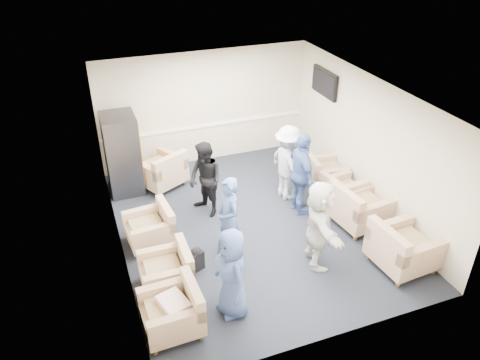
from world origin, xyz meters
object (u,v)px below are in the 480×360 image
object	(u,v)px
armchair_left_far	(152,228)
armchair_left_near	(175,312)
armchair_left_mid	(169,272)
person_mid_right	(301,174)
armchair_right_far	(323,174)
armchair_right_midnear	(358,209)
armchair_right_midfar	(342,194)
person_back_left	(205,180)
person_mid_left	(229,218)
person_front_right	(319,224)
vending_machine	(123,154)
person_front_left	(232,273)
person_back_right	(288,163)
armchair_right_near	(400,250)
armchair_corner	(162,172)

from	to	relation	value
armchair_left_far	armchair_left_near	bearing A→B (deg)	-7.64
armchair_left_mid	person_mid_right	size ratio (longest dim) A/B	0.46
armchair_left_near	armchair_right_far	size ratio (longest dim) A/B	0.95
armchair_right_midnear	person_mid_right	distance (m)	1.28
armchair_left_near	armchair_right_midfar	size ratio (longest dim) A/B	0.93
armchair_right_midnear	armchair_right_far	size ratio (longest dim) A/B	1.15
armchair_left_far	person_mid_right	distance (m)	3.06
armchair_right_far	person_back_left	size ratio (longest dim) A/B	0.58
armchair_left_near	person_mid_left	world-z (taller)	person_mid_left
armchair_left_mid	armchair_left_near	bearing A→B (deg)	-7.06
armchair_right_midnear	person_front_right	size ratio (longest dim) A/B	0.63
armchair_left_mid	vending_machine	bearing A→B (deg)	-175.94
armchair_right_midnear	person_front_left	bearing A→B (deg)	106.29
person_mid_right	person_back_right	bearing A→B (deg)	3.49
person_mid_right	armchair_right_midfar	bearing A→B (deg)	-98.01
person_front_left	person_back_left	size ratio (longest dim) A/B	0.97
armchair_right_midfar	person_front_right	xyz separation A→B (m)	(-1.34, -1.36, 0.49)
armchair_left_mid	vending_machine	size ratio (longest dim) A/B	0.46
armchair_right_midnear	vending_machine	world-z (taller)	vending_machine
armchair_right_near	person_back_left	distance (m)	3.83
person_front_right	armchair_left_mid	bearing A→B (deg)	98.21
person_mid_right	armchair_left_far	bearing A→B (deg)	93.09
armchair_left_mid	person_back_right	bearing A→B (deg)	122.49
armchair_left_near	person_mid_left	bearing A→B (deg)	134.42
armchair_right_far	armchair_corner	bearing A→B (deg)	77.42
armchair_right_near	vending_machine	bearing A→B (deg)	38.97
person_back_left	person_mid_right	xyz separation A→B (m)	(1.80, -0.61, 0.09)
armchair_corner	person_mid_left	world-z (taller)	person_mid_left
armchair_right_midfar	vending_machine	distance (m)	4.71
armchair_left_far	person_back_right	xyz separation A→B (m)	(3.01, 0.59, 0.50)
armchair_left_near	armchair_left_far	bearing A→B (deg)	175.73
armchair_left_far	person_front_left	bearing A→B (deg)	15.77
armchair_left_near	armchair_right_midfar	bearing A→B (deg)	114.67
armchair_right_midnear	armchair_corner	distance (m)	4.28
armchair_corner	vending_machine	size ratio (longest dim) A/B	0.70
armchair_right_midfar	person_back_right	size ratio (longest dim) A/B	0.56
armchair_right_near	person_front_left	bearing A→B (deg)	84.81
armchair_left_mid	person_front_right	world-z (taller)	person_front_right
armchair_left_mid	armchair_corner	size ratio (longest dim) A/B	0.65
armchair_right_midfar	person_mid_right	bearing A→B (deg)	69.90
armchair_left_near	person_back_left	xyz separation A→B (m)	(1.32, 2.77, 0.45)
armchair_right_near	armchair_left_mid	bearing A→B (deg)	72.38
armchair_left_far	person_back_right	distance (m)	3.11
armchair_right_midfar	armchair_right_near	bearing A→B (deg)	169.33
person_front_left	person_front_right	world-z (taller)	person_front_right
armchair_right_midfar	person_front_left	size ratio (longest dim) A/B	0.61
vending_machine	person_back_right	world-z (taller)	vending_machine
armchair_right_near	person_back_left	bearing A→B (deg)	39.24
armchair_right_midfar	armchair_left_far	bearing A→B (deg)	78.42
armchair_right_midnear	armchair_right_midfar	bearing A→B (deg)	-11.78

